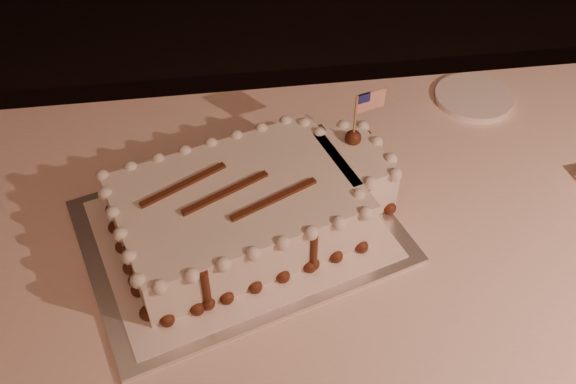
{
  "coord_description": "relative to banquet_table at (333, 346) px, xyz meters",
  "views": [
    {
      "loc": [
        -0.19,
        -0.09,
        1.55
      ],
      "look_at": [
        -0.09,
        0.61,
        0.83
      ],
      "focal_mm": 40.0,
      "sensor_mm": 36.0,
      "label": 1
    }
  ],
  "objects": [
    {
      "name": "banquet_table",
      "position": [
        0.0,
        0.0,
        0.0
      ],
      "size": [
        2.4,
        0.8,
        0.75
      ],
      "primitive_type": "cube",
      "color": "#FFD7C5",
      "rests_on": "ground"
    },
    {
      "name": "cake_board",
      "position": [
        -0.17,
        0.01,
        0.38
      ],
      "size": [
        0.58,
        0.5,
        0.01
      ],
      "primitive_type": "cube",
      "rotation": [
        0.0,
        0.0,
        0.3
      ],
      "color": "silver",
      "rests_on": "banquet_table"
    },
    {
      "name": "doily",
      "position": [
        -0.17,
        0.01,
        0.38
      ],
      "size": [
        0.52,
        0.45,
        0.0
      ],
      "primitive_type": "cube",
      "rotation": [
        0.0,
        0.0,
        0.3
      ],
      "color": "white",
      "rests_on": "cake_board"
    },
    {
      "name": "sheet_cake",
      "position": [
        -0.15,
        0.02,
        0.43
      ],
      "size": [
        0.48,
        0.35,
        0.18
      ],
      "color": "silver",
      "rests_on": "doily"
    },
    {
      "name": "side_plate",
      "position": [
        0.33,
        0.3,
        0.38
      ],
      "size": [
        0.16,
        0.16,
        0.01
      ],
      "primitive_type": "cylinder",
      "color": "white",
      "rests_on": "banquet_table"
    }
  ]
}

